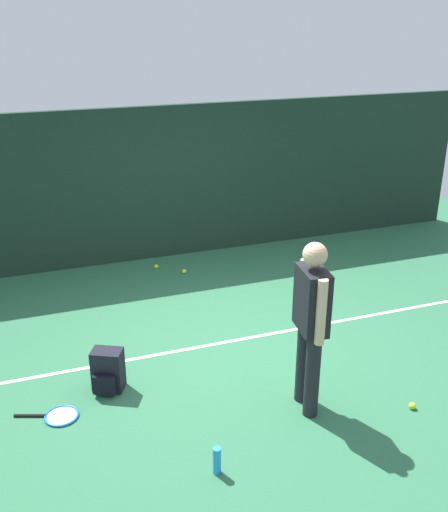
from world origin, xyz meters
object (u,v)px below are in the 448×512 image
tennis_racket (59,416)px  tennis_ball_near_player (156,266)px  water_bottle (217,461)px  backpack (108,371)px  tennis_player (311,318)px  tennis_ball_by_fence (412,406)px  tennis_ball_mid_court (184,271)px

tennis_racket → tennis_ball_near_player: size_ratio=9.64×
water_bottle → backpack: bearing=113.9°
tennis_ball_near_player → tennis_racket: bearing=-118.7°
backpack → tennis_ball_near_player: 3.02m
tennis_racket → tennis_player: bearing=4.2°
tennis_ball_near_player → water_bottle: (-0.50, -4.25, 0.09)m
backpack → tennis_ball_by_fence: 2.99m
tennis_ball_mid_court → backpack: bearing=-121.1°
backpack → tennis_ball_mid_court: backpack is taller
backpack → water_bottle: (0.65, -1.47, -0.09)m
tennis_ball_near_player → tennis_ball_by_fence: (1.54, -4.08, 0.00)m
tennis_ball_mid_court → water_bottle: size_ratio=0.26×
tennis_player → tennis_ball_by_fence: tennis_player is taller
tennis_ball_by_fence → water_bottle: 2.05m
water_bottle → tennis_ball_near_player: bearing=83.2°
tennis_ball_by_fence → water_bottle: water_bottle is taller
tennis_player → tennis_racket: bearing=81.2°
tennis_racket → backpack: 0.63m
tennis_ball_by_fence → tennis_ball_near_player: bearing=110.7°
tennis_player → tennis_ball_mid_court: (-0.25, 3.39, -0.93)m
backpack → tennis_ball_near_player: backpack is taller
tennis_player → tennis_ball_near_player: (-0.59, 3.70, -0.93)m
tennis_racket → water_bottle: 1.67m
tennis_ball_mid_court → water_bottle: 4.04m
backpack → tennis_ball_mid_court: size_ratio=6.67×
tennis_ball_mid_court → tennis_ball_near_player: bearing=138.4°
backpack → tennis_ball_by_fence: bearing=1.2°
tennis_racket → tennis_ball_by_fence: size_ratio=9.64×
tennis_racket → tennis_ball_near_player: tennis_ball_near_player is taller
tennis_racket → backpack: bearing=48.4°
tennis_ball_by_fence → tennis_player: bearing=158.2°
tennis_racket → backpack: backpack is taller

